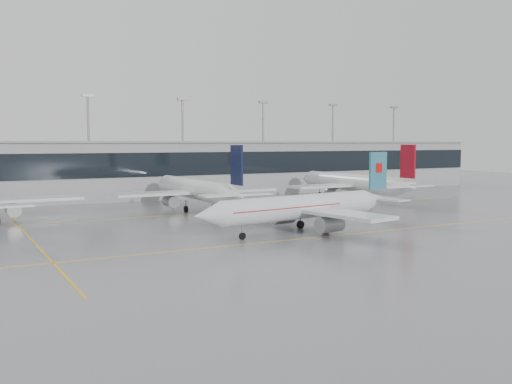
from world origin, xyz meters
TOP-DOWN VIEW (x-y plane):
  - ground at (0.00, 0.00)m, footprint 320.00×320.00m
  - taxi_line_main at (0.00, 0.00)m, footprint 120.00×0.25m
  - taxi_line_north at (0.00, 30.00)m, footprint 120.00×0.25m
  - taxi_line_cross at (-30.00, 15.00)m, footprint 0.25×60.00m
  - terminal at (0.00, 62.00)m, footprint 180.00×15.00m
  - terminal_glass at (0.00, 54.45)m, footprint 180.00×0.20m
  - terminal_roof at (0.00, 62.00)m, footprint 182.00×16.00m
  - light_masts at (0.00, 68.00)m, footprint 156.40×1.00m
  - air_canada_jet at (3.77, 4.58)m, footprint 34.65×27.45m
  - parked_jet_c at (-0.00, 33.69)m, footprint 29.64×36.96m
  - parked_jet_d at (35.00, 33.69)m, footprint 29.64×36.96m

SIDE VIEW (x-z plane):
  - ground at x=0.00m, z-range 0.00..0.00m
  - taxi_line_main at x=0.00m, z-range 0.00..0.01m
  - taxi_line_north at x=0.00m, z-range 0.00..0.01m
  - taxi_line_cross at x=-30.00m, z-range 0.00..0.01m
  - air_canada_jet at x=3.77m, z-range -1.98..8.70m
  - parked_jet_c at x=0.00m, z-range -2.15..9.57m
  - parked_jet_d at x=35.00m, z-range -2.15..9.57m
  - terminal at x=0.00m, z-range 0.00..12.00m
  - terminal_glass at x=0.00m, z-range 5.00..10.00m
  - terminal_roof at x=0.00m, z-range 12.00..12.40m
  - light_masts at x=0.00m, z-range 2.04..24.64m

